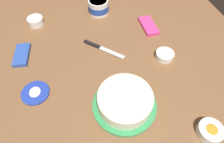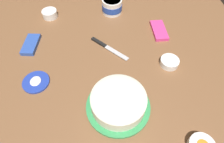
% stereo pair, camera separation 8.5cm
% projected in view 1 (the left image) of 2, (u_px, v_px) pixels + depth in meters
% --- Properties ---
extents(ground_plane, '(1.54, 1.54, 0.00)m').
position_uv_depth(ground_plane, '(106.00, 62.00, 0.93)').
color(ground_plane, brown).
extents(frosted_cake, '(0.26, 0.26, 0.09)m').
position_uv_depth(frosted_cake, '(125.00, 101.00, 0.76)').
color(frosted_cake, '#339351').
rests_on(frosted_cake, ground_plane).
extents(frosting_tub, '(0.12, 0.12, 0.08)m').
position_uv_depth(frosting_tub, '(98.00, 6.00, 1.13)').
color(frosting_tub, white).
rests_on(frosting_tub, ground_plane).
extents(frosting_tub_lid, '(0.12, 0.12, 0.02)m').
position_uv_depth(frosting_tub_lid, '(35.00, 93.00, 0.82)').
color(frosting_tub_lid, '#233DAD').
rests_on(frosting_tub_lid, ground_plane).
extents(spreading_knife, '(0.18, 0.18, 0.01)m').
position_uv_depth(spreading_knife, '(100.00, 48.00, 0.98)').
color(spreading_knife, silver).
rests_on(spreading_knife, ground_plane).
extents(sprinkle_bowl_orange, '(0.09, 0.09, 0.04)m').
position_uv_depth(sprinkle_bowl_orange, '(210.00, 131.00, 0.71)').
color(sprinkle_bowl_orange, white).
rests_on(sprinkle_bowl_orange, ground_plane).
extents(sprinkle_bowl_pink, '(0.09, 0.09, 0.04)m').
position_uv_depth(sprinkle_bowl_pink, '(36.00, 21.00, 1.09)').
color(sprinkle_bowl_pink, white).
rests_on(sprinkle_bowl_pink, ground_plane).
extents(sprinkle_bowl_blue, '(0.09, 0.09, 0.03)m').
position_uv_depth(sprinkle_bowl_blue, '(165.00, 55.00, 0.94)').
color(sprinkle_bowl_blue, white).
rests_on(sprinkle_bowl_blue, ground_plane).
extents(candy_box_lower, '(0.15, 0.09, 0.02)m').
position_uv_depth(candy_box_lower, '(22.00, 55.00, 0.95)').
color(candy_box_lower, '#2D51B2').
rests_on(candy_box_lower, ground_plane).
extents(candy_box_upper, '(0.16, 0.07, 0.02)m').
position_uv_depth(candy_box_upper, '(148.00, 26.00, 1.08)').
color(candy_box_upper, '#E53D8E').
rests_on(candy_box_upper, ground_plane).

